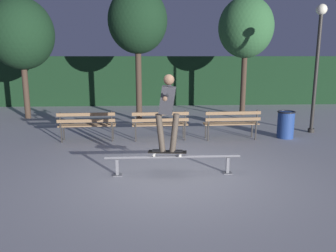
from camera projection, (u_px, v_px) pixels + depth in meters
ground_plane at (173, 175)px, 6.92m from camera, size 90.00×90.00×0.00m
hedge_backdrop at (159, 80)px, 16.91m from camera, size 24.00×1.20×2.37m
grind_rail at (173, 160)px, 6.93m from camera, size 2.77×0.18×0.40m
skateboard at (167, 152)px, 6.89m from camera, size 0.80×0.29×0.09m
skateboarder at (168, 107)px, 6.70m from camera, size 0.63×1.40×1.56m
park_bench_leftmost at (87, 123)px, 9.56m from camera, size 1.62×0.48×0.88m
park_bench_left_center at (160, 122)px, 9.67m from camera, size 1.62×0.48×0.88m
park_bench_right_center at (232, 121)px, 9.78m from camera, size 1.62×0.48×0.88m
tree_far_left at (21, 34)px, 12.61m from camera, size 2.41×2.41×4.52m
tree_far_right at (246, 28)px, 13.32m from camera, size 2.16×2.16×4.67m
tree_behind_benches at (138, 21)px, 12.16m from camera, size 2.13×2.13×4.80m
lamp_post_right at (318, 53)px, 10.31m from camera, size 0.32×0.32×3.90m
trash_can at (286, 124)px, 10.01m from camera, size 0.52×0.52×0.80m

